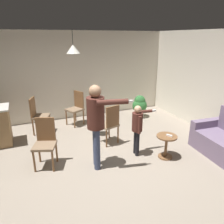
% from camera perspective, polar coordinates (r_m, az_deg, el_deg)
% --- Properties ---
extents(ground, '(7.68, 7.68, 0.00)m').
position_cam_1_polar(ground, '(4.57, -0.29, -14.25)').
color(ground, gray).
extents(wall_back, '(6.40, 0.10, 2.70)m').
position_cam_1_polar(wall_back, '(6.97, -10.69, 9.28)').
color(wall_back, silver).
rests_on(wall_back, ground).
extents(side_table_by_couch, '(0.44, 0.44, 0.52)m').
position_cam_1_polar(side_table_by_couch, '(4.87, 14.11, -8.14)').
color(side_table_by_couch, brown).
rests_on(side_table_by_couch, ground).
extents(person_adult, '(0.78, 0.61, 1.70)m').
position_cam_1_polar(person_adult, '(4.12, -4.12, -1.65)').
color(person_adult, '#384260').
rests_on(person_adult, ground).
extents(person_child, '(0.61, 0.33, 1.15)m').
position_cam_1_polar(person_child, '(4.71, 6.77, -3.40)').
color(person_child, black).
rests_on(person_child, ground).
extents(dining_chair_by_counter, '(0.54, 0.54, 1.00)m').
position_cam_1_polar(dining_chair_by_counter, '(4.57, -17.21, -7.26)').
color(dining_chair_by_counter, brown).
rests_on(dining_chair_by_counter, ground).
extents(dining_chair_near_wall, '(0.54, 0.54, 1.00)m').
position_cam_1_polar(dining_chair_near_wall, '(6.16, -18.98, -0.52)').
color(dining_chair_near_wall, brown).
rests_on(dining_chair_near_wall, ground).
extents(dining_chair_centre_back, '(0.52, 0.52, 1.00)m').
position_cam_1_polar(dining_chair_centre_back, '(5.23, -0.62, -2.91)').
color(dining_chair_centre_back, brown).
rests_on(dining_chair_centre_back, ground).
extents(dining_chair_spare, '(0.57, 0.57, 1.00)m').
position_cam_1_polar(dining_chair_spare, '(6.52, -9.40, 1.38)').
color(dining_chair_spare, brown).
rests_on(dining_chair_spare, ground).
extents(potted_plant_corner, '(0.47, 0.47, 0.73)m').
position_cam_1_polar(potted_plant_corner, '(7.13, 7.30, 1.83)').
color(potted_plant_corner, '#B7B2AD').
rests_on(potted_plant_corner, ground).
extents(spare_remote_on_table, '(0.10, 0.13, 0.04)m').
position_cam_1_polar(spare_remote_on_table, '(4.77, 14.87, -6.00)').
color(spare_remote_on_table, white).
rests_on(spare_remote_on_table, side_table_by_couch).
extents(ceiling_light_pendant, '(0.32, 0.32, 0.55)m').
position_cam_1_polar(ceiling_light_pendant, '(5.26, -10.22, 16.04)').
color(ceiling_light_pendant, silver).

